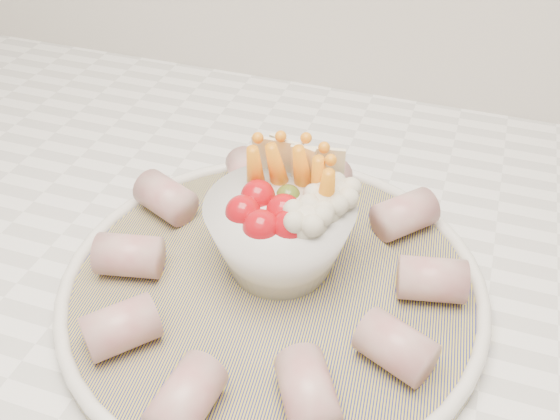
% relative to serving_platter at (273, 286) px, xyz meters
% --- Properties ---
extents(serving_platter, '(0.39, 0.39, 0.02)m').
position_rel_serving_platter_xyz_m(serving_platter, '(0.00, 0.00, 0.00)').
color(serving_platter, navy).
rests_on(serving_platter, kitchen_counter).
extents(veggie_bowl, '(0.13, 0.13, 0.11)m').
position_rel_serving_platter_xyz_m(veggie_bowl, '(0.00, 0.03, 0.05)').
color(veggie_bowl, silver).
rests_on(veggie_bowl, serving_platter).
extents(cured_meat_rolls, '(0.32, 0.32, 0.04)m').
position_rel_serving_platter_xyz_m(cured_meat_rolls, '(-0.00, 0.00, 0.02)').
color(cured_meat_rolls, '#A24A4E').
rests_on(cured_meat_rolls, serving_platter).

